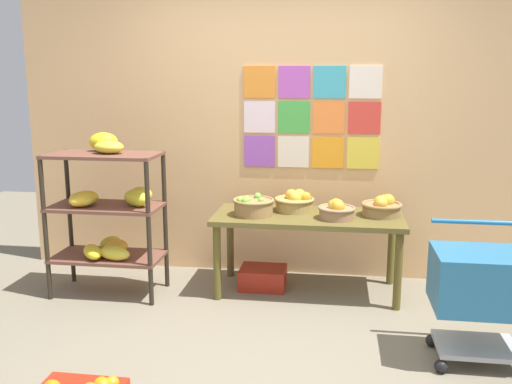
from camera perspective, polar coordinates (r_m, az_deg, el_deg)
The scene contains 10 objects.
ground at distance 3.59m, azimuth -0.14°, elevation -16.62°, with size 9.16×9.16×0.00m, color #756C58.
back_wall_with_art at distance 4.77m, azimuth 2.75°, elevation 8.64°, with size 4.60×0.07×2.91m.
banana_shelf_unit at distance 4.52m, azimuth -14.99°, elevation -1.49°, with size 0.86×0.50×1.28m.
display_table at distance 4.44m, azimuth 5.37°, elevation -3.33°, with size 1.49×0.66×0.64m.
fruit_basket_left at distance 4.38m, azimuth -0.28°, elevation -1.44°, with size 0.33×0.33×0.16m.
fruit_basket_back_right at distance 4.31m, azimuth 8.27°, elevation -1.79°, with size 0.29×0.29×0.16m.
fruit_basket_right at distance 4.54m, azimuth 4.02°, elevation -1.00°, with size 0.33×0.33×0.17m.
fruit_basket_centre at distance 4.47m, azimuth 12.81°, elevation -1.44°, with size 0.32×0.32×0.16m.
produce_crate_under_table at distance 4.64m, azimuth 0.73°, elevation -8.78°, with size 0.37×0.30×0.17m, color #AC2717.
shopping_cart at distance 3.61m, azimuth 22.12°, elevation -8.88°, with size 0.56×0.48×0.83m.
Camera 1 is at (0.46, -3.13, 1.70)m, focal length 38.95 mm.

